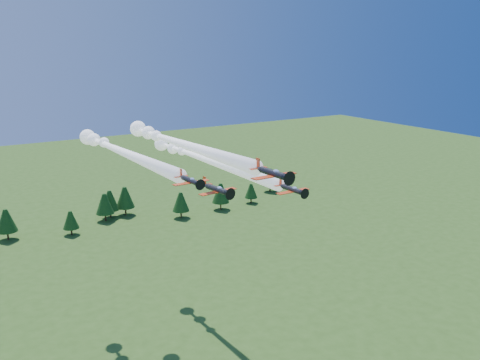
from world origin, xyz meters
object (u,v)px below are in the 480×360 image
plane_lead (178,143)px  plane_left (118,150)px  plane_right (203,158)px  plane_slot (217,189)px

plane_lead → plane_left: 13.85m
plane_right → plane_slot: 27.55m
plane_right → plane_slot: bearing=-114.3°
plane_lead → plane_slot: (1.36, -13.37, -7.01)m
plane_lead → plane_right: (11.93, 12.08, -6.80)m
plane_lead → plane_right: 18.28m
plane_right → plane_lead: bearing=-136.4°
plane_lead → plane_right: size_ratio=0.95×
plane_lead → plane_left: plane_lead is taller
plane_lead → plane_left: (-9.39, 9.93, -2.22)m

